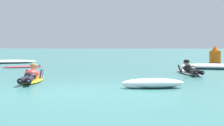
{
  "coord_description": "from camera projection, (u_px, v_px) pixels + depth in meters",
  "views": [
    {
      "loc": [
        1.69,
        -8.13,
        1.08
      ],
      "look_at": [
        0.5,
        4.5,
        0.42
      ],
      "focal_mm": 61.34,
      "sensor_mm": 36.0,
      "label": 1
    }
  ],
  "objects": [
    {
      "name": "channel_marker_buoy",
      "position": [
        215.0,
        58.0,
        18.76
      ],
      "size": [
        0.58,
        0.58,
        0.95
      ],
      "color": "#EA5B0F",
      "rests_on": "ground"
    },
    {
      "name": "drifting_surfboard",
      "position": [
        24.0,
        67.0,
        16.97
      ],
      "size": [
        1.85,
        1.44,
        0.16
      ],
      "color": "#E54C66",
      "rests_on": "ground"
    },
    {
      "name": "surfer_far",
      "position": [
        190.0,
        70.0,
        13.35
      ],
      "size": [
        0.78,
        2.69,
        0.54
      ],
      "color": "white",
      "rests_on": "ground"
    },
    {
      "name": "surfer_near",
      "position": [
        31.0,
        77.0,
        10.72
      ],
      "size": [
        0.95,
        2.66,
        0.55
      ],
      "color": "yellow",
      "rests_on": "ground"
    },
    {
      "name": "whitewater_back",
      "position": [
        8.0,
        62.0,
        20.62
      ],
      "size": [
        3.24,
        2.26,
        0.18
      ],
      "color": "white",
      "rests_on": "ground"
    },
    {
      "name": "whitewater_mid_right",
      "position": [
        153.0,
        83.0,
        9.2
      ],
      "size": [
        1.57,
        0.78,
        0.23
      ],
      "color": "white",
      "rests_on": "ground"
    },
    {
      "name": "ground_plane",
      "position": [
        112.0,
        66.0,
        18.24
      ],
      "size": [
        120.0,
        120.0,
        0.0
      ],
      "primitive_type": "plane",
      "color": "#387A75"
    },
    {
      "name": "whitewater_front",
      "position": [
        213.0,
        66.0,
        16.04
      ],
      "size": [
        2.78,
        1.51,
        0.22
      ],
      "color": "white",
      "rests_on": "ground"
    }
  ]
}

